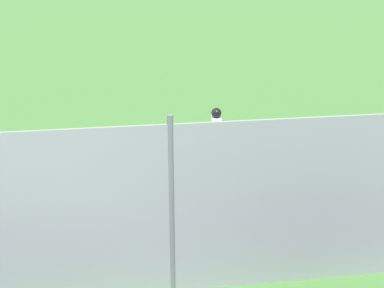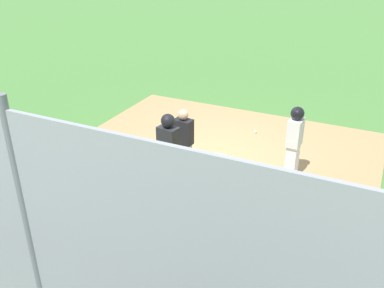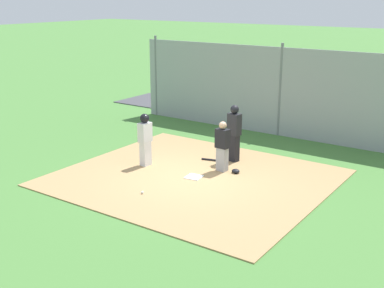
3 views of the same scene
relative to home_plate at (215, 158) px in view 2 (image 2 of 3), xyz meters
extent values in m
plane|color=#477A38|center=(0.00, 0.00, -0.04)|extent=(140.00, 140.00, 0.00)
cube|color=#A88456|center=(0.00, 0.00, -0.03)|extent=(7.20, 6.40, 0.03)
cube|color=white|center=(0.00, 0.00, 0.00)|extent=(0.49, 0.49, 0.02)
cube|color=#9E9EA3|center=(-0.36, -0.92, 0.34)|extent=(0.32, 0.24, 0.70)
cube|color=black|center=(-0.36, -0.92, 0.97)|extent=(0.40, 0.29, 0.56)
sphere|color=tan|center=(-0.36, -0.92, 1.36)|extent=(0.22, 0.22, 0.22)
cube|color=black|center=(-0.19, -1.88, 0.41)|extent=(0.33, 0.27, 0.84)
cube|color=#232328|center=(-0.19, -1.88, 1.16)|extent=(0.42, 0.32, 0.66)
sphere|color=black|center=(-0.19, -1.88, 1.62)|extent=(0.26, 0.26, 0.26)
cube|color=silver|center=(1.79, -0.03, 0.36)|extent=(0.24, 0.31, 0.73)
cube|color=silver|center=(1.79, -0.03, 1.01)|extent=(0.29, 0.40, 0.58)
sphere|color=tan|center=(1.79, -0.03, 1.42)|extent=(0.23, 0.23, 0.23)
sphere|color=black|center=(1.79, -0.03, 1.44)|extent=(0.28, 0.28, 0.28)
cylinder|color=black|center=(0.32, -1.52, 0.02)|extent=(0.74, 0.25, 0.06)
ellipsoid|color=black|center=(-0.80, -0.97, 0.05)|extent=(0.24, 0.20, 0.12)
sphere|color=white|center=(0.41, 1.76, 0.03)|extent=(0.07, 0.07, 0.07)
cube|color=#93999E|center=(0.00, -5.48, 1.56)|extent=(12.00, 0.05, 3.20)
cylinder|color=slate|center=(0.00, -5.48, 1.64)|extent=(0.10, 0.10, 3.35)
camera|label=1|loc=(-0.69, -12.82, 5.83)|focal=46.89mm
camera|label=2|loc=(3.31, -8.15, 4.66)|focal=39.64mm
camera|label=3|loc=(-7.43, 10.83, 4.92)|focal=46.51mm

